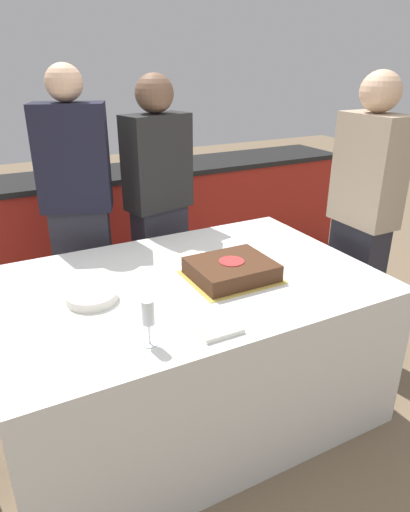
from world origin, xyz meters
name	(u,v)px	position (x,y,z in m)	size (l,w,h in m)	color
ground_plane	(189,406)	(0.00, 0.00, 0.00)	(14.00, 14.00, 0.00)	#7A664C
back_counter	(97,231)	(0.00, 1.66, 0.46)	(4.40, 0.58, 0.92)	#A82319
dining_table	(188,347)	(0.00, 0.00, 0.38)	(1.76, 1.17, 0.76)	white
cake	(231,270)	(0.20, -0.08, 0.80)	(0.41, 0.35, 0.09)	gold
plate_stack	(92,296)	(-0.45, 0.00, 0.78)	(0.22, 0.22, 0.04)	white
wine_glass	(148,315)	(-0.35, -0.42, 0.88)	(0.06, 0.06, 0.18)	white
side_plate_near_cake	(189,257)	(0.12, 0.23, 0.76)	(0.21, 0.21, 0.00)	white
utensil_pile	(220,331)	(-0.09, -0.47, 0.77)	(0.17, 0.10, 0.02)	white
person_cutting_cake	(159,207)	(0.20, 0.80, 0.86)	(0.43, 0.29, 1.65)	#282833
person_seated_right	(362,221)	(1.10, 0.00, 0.87)	(0.21, 0.37, 1.67)	#282833
person_standing_back	(79,216)	(-0.30, 0.80, 0.88)	(0.43, 0.32, 1.70)	#282833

